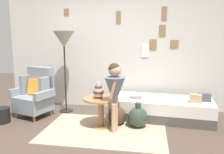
# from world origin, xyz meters

# --- Properties ---
(ground_plane) EXTENTS (12.00, 12.00, 0.00)m
(ground_plane) POSITION_xyz_m (0.00, 0.00, 0.00)
(ground_plane) COLOR #4C3D33
(gallery_wall) EXTENTS (4.80, 0.12, 2.60)m
(gallery_wall) POSITION_xyz_m (0.00, 1.95, 1.30)
(gallery_wall) COLOR beige
(gallery_wall) RESTS_ON ground
(rug) EXTENTS (2.04, 1.37, 0.01)m
(rug) POSITION_xyz_m (0.10, 0.53, 0.01)
(rug) COLOR tan
(rug) RESTS_ON ground
(armchair) EXTENTS (0.87, 0.75, 0.97)m
(armchair) POSITION_xyz_m (-1.41, 1.05, 0.44)
(armchair) COLOR tan
(armchair) RESTS_ON ground
(daybed) EXTENTS (1.97, 0.97, 0.40)m
(daybed) POSITION_xyz_m (1.05, 1.29, 0.20)
(daybed) COLOR #4C4742
(daybed) RESTS_ON ground
(pillow_head) EXTENTS (0.22, 0.13, 0.15)m
(pillow_head) POSITION_xyz_m (1.82, 1.22, 0.47)
(pillow_head) COLOR #474C56
(pillow_head) RESTS_ON daybed
(pillow_mid) EXTENTS (0.22, 0.14, 0.15)m
(pillow_mid) POSITION_xyz_m (1.65, 1.11, 0.48)
(pillow_mid) COLOR tan
(pillow_mid) RESTS_ON daybed
(side_table) EXTENTS (0.62, 0.62, 0.52)m
(side_table) POSITION_xyz_m (-0.00, 0.68, 0.38)
(side_table) COLOR #9E7042
(side_table) RESTS_ON ground
(vase_striped) EXTENTS (0.18, 0.18, 0.28)m
(vase_striped) POSITION_xyz_m (-0.03, 0.66, 0.64)
(vase_striped) COLOR brown
(vase_striped) RESTS_ON side_table
(floor_lamp) EXTENTS (0.43, 0.43, 1.68)m
(floor_lamp) POSITION_xyz_m (-0.92, 1.41, 1.47)
(floor_lamp) COLOR black
(floor_lamp) RESTS_ON ground
(person_child) EXTENTS (0.34, 0.34, 1.16)m
(person_child) POSITION_xyz_m (0.27, 0.50, 0.74)
(person_child) COLOR tan
(person_child) RESTS_ON ground
(book_on_daybed) EXTENTS (0.25, 0.20, 0.03)m
(book_on_daybed) POSITION_xyz_m (0.57, 1.23, 0.42)
(book_on_daybed) COLOR slate
(book_on_daybed) RESTS_ON daybed
(demijohn_near) EXTENTS (0.34, 0.34, 0.42)m
(demijohn_near) POSITION_xyz_m (0.26, 0.83, 0.17)
(demijohn_near) COLOR #473323
(demijohn_near) RESTS_ON ground
(demijohn_far) EXTENTS (0.36, 0.36, 0.44)m
(demijohn_far) POSITION_xyz_m (0.64, 0.77, 0.18)
(demijohn_far) COLOR #2D3D33
(demijohn_far) RESTS_ON ground
(magazine_basket) EXTENTS (0.28, 0.28, 0.28)m
(magazine_basket) POSITION_xyz_m (-1.84, 0.57, 0.14)
(magazine_basket) COLOR black
(magazine_basket) RESTS_ON ground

